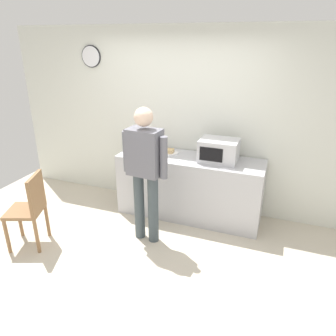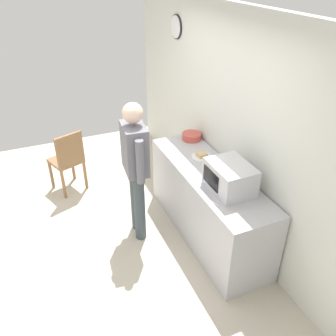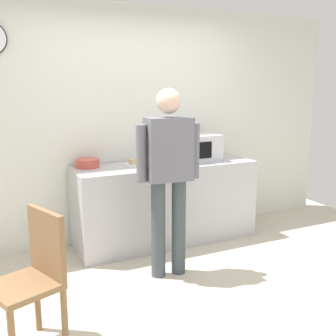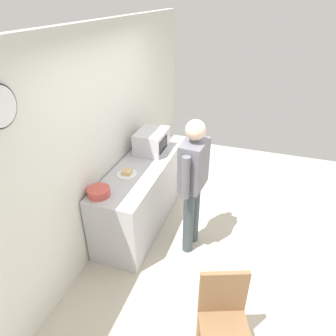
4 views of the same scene
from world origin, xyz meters
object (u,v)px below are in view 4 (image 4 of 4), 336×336
object	(u,v)px
spoon_utensil	(173,149)
wooden_chair	(224,318)
sandwich_plate	(127,173)
fork_utensil	(153,171)
person_standing	(193,178)
microwave	(152,141)
salad_bowl	(99,192)

from	to	relation	value
spoon_utensil	wooden_chair	size ratio (longest dim) A/B	0.18
sandwich_plate	wooden_chair	world-z (taller)	sandwich_plate
fork_utensil	spoon_utensil	xyz separation A→B (m)	(0.66, -0.05, 0.00)
sandwich_plate	fork_utensil	size ratio (longest dim) A/B	1.46
spoon_utensil	person_standing	size ratio (longest dim) A/B	0.10
sandwich_plate	wooden_chair	bearing A→B (deg)	-131.30
spoon_utensil	wooden_chair	distance (m)	2.42
fork_utensil	wooden_chair	distance (m)	1.90
sandwich_plate	person_standing	world-z (taller)	person_standing
fork_utensil	person_standing	world-z (taller)	person_standing
microwave	sandwich_plate	xyz separation A→B (m)	(-0.71, 0.06, -0.13)
microwave	fork_utensil	world-z (taller)	microwave
microwave	person_standing	xyz separation A→B (m)	(-0.72, -0.78, -0.03)
spoon_utensil	wooden_chair	world-z (taller)	wooden_chair
fork_utensil	wooden_chair	xyz separation A→B (m)	(-1.45, -1.17, -0.37)
sandwich_plate	person_standing	distance (m)	0.84
wooden_chair	salad_bowl	bearing A→B (deg)	63.50
salad_bowl	wooden_chair	world-z (taller)	salad_bowl
microwave	wooden_chair	size ratio (longest dim) A/B	0.53
spoon_utensil	sandwich_plate	bearing A→B (deg)	158.97
spoon_utensil	fork_utensil	bearing A→B (deg)	175.44
salad_bowl	spoon_utensil	size ratio (longest dim) A/B	1.49
person_standing	wooden_chair	bearing A→B (deg)	-154.43
fork_utensil	person_standing	distance (m)	0.61
microwave	spoon_utensil	world-z (taller)	microwave
salad_bowl	person_standing	xyz separation A→B (m)	(0.49, -0.94, 0.07)
fork_utensil	person_standing	size ratio (longest dim) A/B	0.10
fork_utensil	wooden_chair	bearing A→B (deg)	-141.20
salad_bowl	fork_utensil	bearing A→B (deg)	-29.22
microwave	spoon_utensil	size ratio (longest dim) A/B	2.94
wooden_chair	person_standing	bearing A→B (deg)	25.57
microwave	fork_utensil	bearing A→B (deg)	-157.49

